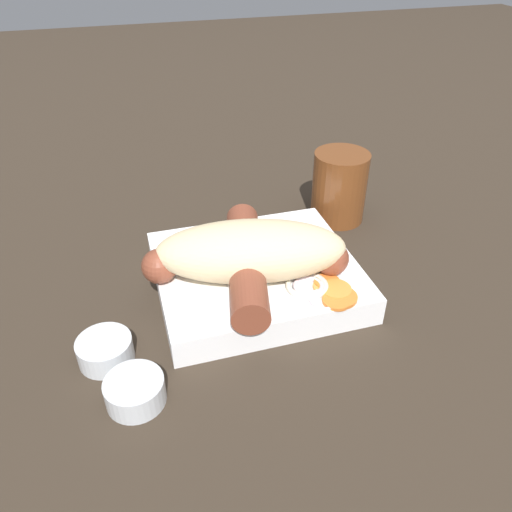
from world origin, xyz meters
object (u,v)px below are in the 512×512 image
object	(u,v)px
food_tray	(256,275)
condiment_cup_far	(135,392)
bread_roll	(251,251)
drink_glass	(339,187)
sausage	(246,262)
condiment_cup_near	(106,351)

from	to	relation	value
food_tray	condiment_cup_far	xyz separation A→B (m)	(0.14, 0.12, -0.00)
bread_roll	drink_glass	distance (m)	0.20
bread_roll	sausage	world-z (taller)	bread_roll
condiment_cup_near	condiment_cup_far	xyz separation A→B (m)	(-0.02, 0.05, 0.00)
sausage	drink_glass	size ratio (longest dim) A/B	2.25
condiment_cup_near	condiment_cup_far	bearing A→B (deg)	111.59
bread_roll	sausage	xyz separation A→B (m)	(0.01, 0.00, -0.01)
sausage	condiment_cup_far	size ratio (longest dim) A/B	4.08
bread_roll	condiment_cup_near	xyz separation A→B (m)	(0.15, 0.05, -0.05)
food_tray	condiment_cup_far	world-z (taller)	food_tray
condiment_cup_near	drink_glass	xyz separation A→B (m)	(-0.30, -0.17, 0.03)
food_tray	drink_glass	size ratio (longest dim) A/B	2.29
food_tray	sausage	bearing A→B (deg)	48.01
condiment_cup_near	drink_glass	size ratio (longest dim) A/B	0.55
sausage	condiment_cup_far	distance (m)	0.16
condiment_cup_near	food_tray	bearing A→B (deg)	-158.41
bread_roll	condiment_cup_near	world-z (taller)	bread_roll
food_tray	condiment_cup_near	distance (m)	0.17
sausage	condiment_cup_far	xyz separation A→B (m)	(0.12, 0.10, -0.04)
bread_roll	drink_glass	size ratio (longest dim) A/B	2.24
bread_roll	condiment_cup_near	size ratio (longest dim) A/B	4.06
condiment_cup_far	drink_glass	distance (m)	0.36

